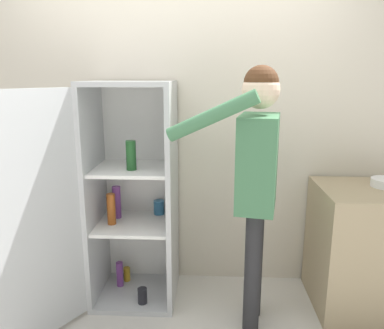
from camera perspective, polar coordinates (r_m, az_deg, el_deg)
name	(u,v)px	position (r m, az deg, el deg)	size (l,w,h in m)	color
wall_back	(177,127)	(2.96, -2.29, 5.79)	(7.00, 0.06, 2.55)	beige
refrigerator	(115,199)	(2.74, -11.61, -5.11)	(0.97, 1.08, 1.63)	#B7BABC
person	(256,166)	(2.39, 9.77, -0.18)	(0.72, 0.55, 1.73)	#262628
counter	(369,248)	(3.05, 25.32, -11.49)	(0.76, 0.65, 0.90)	tan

